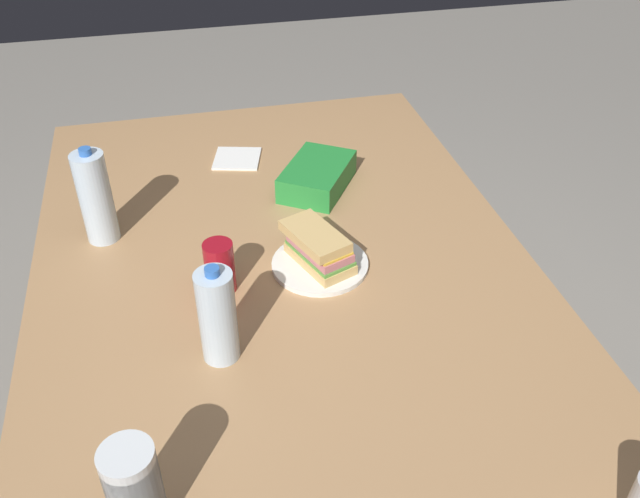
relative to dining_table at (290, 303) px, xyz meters
The scene contains 10 objects.
ground_plane 0.68m from the dining_table, ahead, with size 8.00×8.00×0.00m, color gray.
dining_table is the anchor object (origin of this frame).
paper_plate 0.12m from the dining_table, 69.95° to the right, with size 0.22×0.22×0.01m, color white.
sandwich 0.15m from the dining_table, 67.39° to the right, with size 0.20×0.16×0.08m.
soda_can_red 0.20m from the dining_table, 91.58° to the left, with size 0.07×0.07×0.12m, color maroon.
chip_bag 0.42m from the dining_table, 22.16° to the right, with size 0.23×0.15×0.07m, color #268C38.
water_bottle_tall 0.52m from the dining_table, 57.58° to the left, with size 0.08×0.08×0.25m.
plastic_cup_stack 0.65m from the dining_table, 147.81° to the left, with size 0.08×0.08×0.17m.
water_bottle_spare 0.32m from the dining_table, 139.38° to the left, with size 0.07×0.07×0.22m.
paper_napkin 0.58m from the dining_table, ahead, with size 0.13×0.13×0.01m, color white.
Camera 1 is at (-1.19, 0.20, 1.73)m, focal length 38.39 mm.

